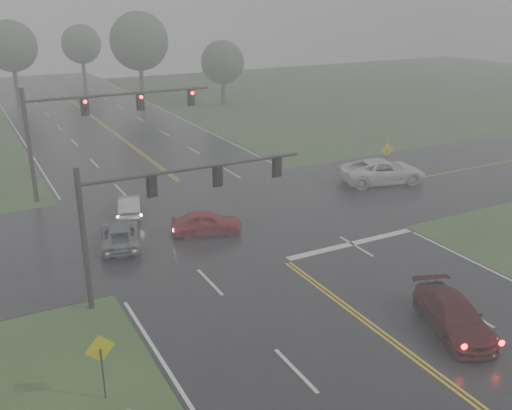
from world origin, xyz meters
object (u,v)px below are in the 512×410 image
signal_gantry_near (155,200)px  pickup_white (382,183)px  car_grey (121,246)px  sedan_maroon (451,330)px  signal_gantry_far (88,117)px  sedan_red (207,234)px  sedan_silver (130,215)px

signal_gantry_near → pickup_white: bearing=21.8°
car_grey → signal_gantry_near: signal_gantry_near is taller
sedan_maroon → car_grey: (-9.94, 15.16, 0.00)m
sedan_maroon → signal_gantry_near: signal_gantry_near is taller
signal_gantry_near → signal_gantry_far: signal_gantry_far is taller
sedan_red → car_grey: 5.04m
sedan_silver → pickup_white: (18.71, -2.37, 0.00)m
pickup_white → signal_gantry_near: (-20.31, -8.14, 4.61)m
signal_gantry_near → car_grey: bearing=92.5°
sedan_silver → pickup_white: size_ratio=0.60×
sedan_red → car_grey: bearing=100.2°
sedan_red → signal_gantry_near: 8.48m
sedan_red → signal_gantry_near: (-4.72, -5.33, 4.61)m
sedan_red → car_grey: size_ratio=0.91×
sedan_maroon → signal_gantry_far: size_ratio=0.37×
sedan_maroon → sedan_red: bearing=128.1°
sedan_maroon → pickup_white: bearing=77.4°
pickup_white → signal_gantry_near: size_ratio=0.59×
sedan_silver → signal_gantry_near: (-1.61, -10.52, 4.61)m
sedan_red → sedan_silver: 6.05m
car_grey → pickup_white: 20.69m
car_grey → signal_gantry_far: 11.48m
signal_gantry_far → sedan_maroon: bearing=-70.5°
pickup_white → signal_gantry_far: (-19.59, 7.98, 5.44)m
sedan_red → car_grey: sedan_red is taller
sedan_maroon → signal_gantry_near: 14.06m
pickup_white → sedan_silver: bearing=97.1°
car_grey → signal_gantry_near: bearing=106.3°
sedan_red → signal_gantry_near: signal_gantry_near is taller
sedan_maroon → car_grey: size_ratio=1.07×
signal_gantry_near → signal_gantry_far: (0.73, 16.13, 0.82)m
sedan_maroon → car_grey: 18.13m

